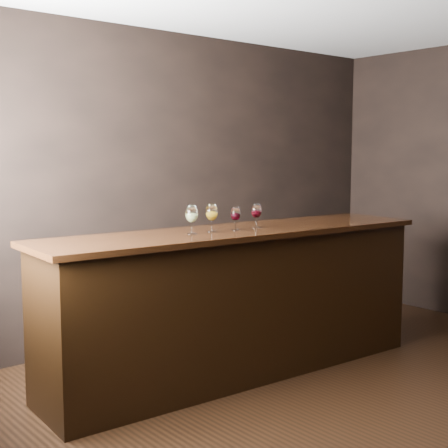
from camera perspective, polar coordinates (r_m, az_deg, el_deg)
ground at (r=4.63m, az=13.49°, el=-15.25°), size 5.00×5.00×0.00m
room_shell at (r=4.19m, az=10.97°, el=7.89°), size 5.02×4.52×2.81m
bar_counter at (r=4.83m, az=1.32°, el=-7.36°), size 3.13×0.86×1.08m
bar_top at (r=4.73m, az=1.34°, el=-0.72°), size 3.24×0.94×0.04m
back_bar_shelf at (r=6.29m, az=2.43°, el=-4.62°), size 2.69×0.40×0.97m
glass_white at (r=4.43m, az=-2.97°, el=0.86°), size 0.09×0.09×0.21m
glass_amber at (r=4.55m, az=-1.13°, el=1.01°), size 0.09×0.09×0.21m
glass_red_a at (r=4.66m, az=1.05°, el=0.90°), size 0.08×0.08×0.18m
glass_red_b at (r=4.80m, az=2.98°, el=1.15°), size 0.08×0.08×0.19m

